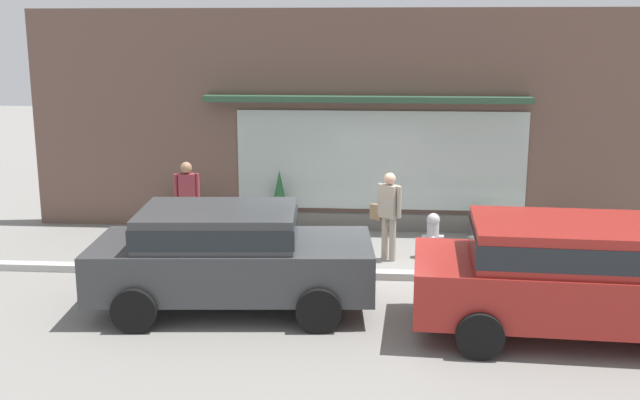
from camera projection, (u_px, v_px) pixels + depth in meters
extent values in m
plane|color=gray|center=(361.00, 274.00, 12.76)|extent=(60.00, 60.00, 0.00)
cube|color=#B2B2AD|center=(361.00, 274.00, 12.55)|extent=(14.00, 0.24, 0.12)
cube|color=brown|center=(366.00, 121.00, 15.39)|extent=(14.00, 0.36, 4.52)
cube|color=#ADBCB7|center=(381.00, 161.00, 15.34)|extent=(5.92, 0.03, 2.04)
cube|color=#2D5138|center=(366.00, 99.00, 14.95)|extent=(6.52, 0.56, 0.12)
cube|color=#605E59|center=(365.00, 222.00, 15.62)|extent=(6.32, 0.20, 0.36)
cylinder|color=#B2B2B7|center=(432.00, 256.00, 13.73)|extent=(0.33, 0.33, 0.06)
cylinder|color=#B2B2B7|center=(433.00, 239.00, 13.66)|extent=(0.22, 0.22, 0.58)
sphere|color=#B2B2B7|center=(433.00, 220.00, 13.58)|extent=(0.24, 0.24, 0.24)
cylinder|color=#B2B2B7|center=(424.00, 237.00, 13.66)|extent=(0.10, 0.09, 0.09)
cylinder|color=#B2B2B7|center=(441.00, 237.00, 13.64)|extent=(0.10, 0.09, 0.09)
cylinder|color=#B2B2B7|center=(433.00, 239.00, 13.50)|extent=(0.09, 0.10, 0.09)
cylinder|color=#9E9384|center=(385.00, 238.00, 13.54)|extent=(0.12, 0.12, 0.79)
cylinder|color=#9E9384|center=(392.00, 240.00, 13.42)|extent=(0.12, 0.12, 0.79)
cube|color=#9E9384|center=(389.00, 201.00, 13.33)|extent=(0.38, 0.36, 0.59)
sphere|color=tan|center=(390.00, 179.00, 13.24)|extent=(0.21, 0.21, 0.21)
cylinder|color=#9E9384|center=(380.00, 199.00, 13.47)|extent=(0.08, 0.08, 0.56)
cylinder|color=#9E9384|center=(399.00, 202.00, 13.19)|extent=(0.08, 0.08, 0.56)
cube|color=#846647|center=(376.00, 212.00, 13.60)|extent=(0.25, 0.23, 0.28)
cylinder|color=brown|center=(192.00, 226.00, 14.32)|extent=(0.12, 0.12, 0.82)
cylinder|color=brown|center=(184.00, 226.00, 14.31)|extent=(0.12, 0.12, 0.82)
cube|color=#8E333D|center=(187.00, 190.00, 14.16)|extent=(0.33, 0.25, 0.61)
sphere|color=#A37556|center=(186.00, 168.00, 14.07)|extent=(0.22, 0.22, 0.22)
cylinder|color=#8E333D|center=(198.00, 189.00, 14.18)|extent=(0.08, 0.08, 0.58)
cylinder|color=#8E333D|center=(176.00, 189.00, 14.14)|extent=(0.08, 0.08, 0.58)
cube|color=maroon|center=(580.00, 288.00, 10.02)|extent=(4.51, 2.12, 0.73)
cube|color=maroon|center=(566.00, 243.00, 9.92)|extent=(2.52, 1.86, 0.57)
cube|color=#1E2328|center=(566.00, 243.00, 9.92)|extent=(2.56, 1.88, 0.31)
cylinder|color=black|center=(470.00, 286.00, 11.21)|extent=(0.62, 0.21, 0.61)
cylinder|color=black|center=(480.00, 336.00, 9.35)|extent=(0.62, 0.21, 0.61)
cube|color=#383A3D|center=(233.00, 265.00, 11.01)|extent=(4.19, 2.11, 0.72)
cube|color=#383A3D|center=(218.00, 226.00, 10.89)|extent=(2.36, 1.82, 0.53)
cube|color=#1E2328|center=(218.00, 226.00, 10.89)|extent=(2.40, 1.84, 0.29)
cylinder|color=black|center=(319.00, 269.00, 11.99)|extent=(0.64, 0.23, 0.63)
cylinder|color=black|center=(319.00, 310.00, 10.19)|extent=(0.64, 0.23, 0.63)
cylinder|color=black|center=(162.00, 269.00, 11.99)|extent=(0.64, 0.23, 0.63)
cylinder|color=black|center=(134.00, 310.00, 10.19)|extent=(0.64, 0.23, 0.63)
cylinder|color=#B7B2A3|center=(484.00, 233.00, 14.98)|extent=(0.27, 0.27, 0.24)
sphere|color=#4C934C|center=(484.00, 219.00, 14.93)|extent=(0.37, 0.37, 0.37)
cylinder|color=#B7B2A3|center=(582.00, 237.00, 14.66)|extent=(0.39, 0.39, 0.25)
sphere|color=olive|center=(583.00, 224.00, 14.60)|extent=(0.38, 0.38, 0.38)
sphere|color=#B266B7|center=(580.00, 222.00, 14.54)|extent=(0.10, 0.10, 0.10)
cylinder|color=#9E6042|center=(181.00, 222.00, 15.67)|extent=(0.41, 0.41, 0.34)
sphere|color=#2D6B33|center=(181.00, 206.00, 15.59)|extent=(0.48, 0.48, 0.48)
sphere|color=#E5C64C|center=(174.00, 203.00, 15.50)|extent=(0.09, 0.09, 0.09)
sphere|color=#DB4C7A|center=(173.00, 202.00, 15.56)|extent=(0.09, 0.09, 0.09)
sphere|color=#DB4C7A|center=(180.00, 199.00, 15.67)|extent=(0.09, 0.09, 0.09)
cylinder|color=#9E6042|center=(280.00, 226.00, 15.53)|extent=(0.48, 0.48, 0.20)
cone|color=#23562D|center=(280.00, 196.00, 15.39)|extent=(0.43, 0.43, 1.09)
cylinder|color=#B7B2A3|center=(221.00, 226.00, 15.38)|extent=(0.30, 0.30, 0.32)
sphere|color=#4C934C|center=(221.00, 213.00, 15.32)|extent=(0.27, 0.27, 0.27)
sphere|color=#DB4C7A|center=(221.00, 211.00, 15.25)|extent=(0.06, 0.06, 0.06)
sphere|color=#E5C64C|center=(224.00, 210.00, 15.33)|extent=(0.06, 0.06, 0.06)
sphere|color=#DB4C7A|center=(218.00, 212.00, 15.30)|extent=(0.05, 0.05, 0.05)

